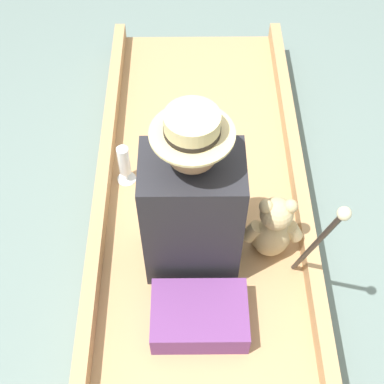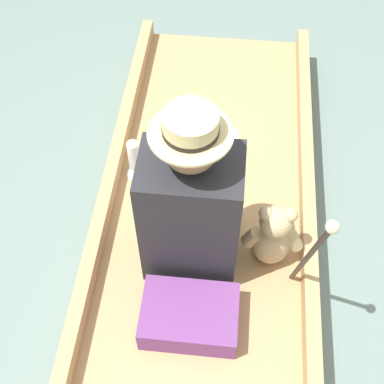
# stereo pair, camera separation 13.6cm
# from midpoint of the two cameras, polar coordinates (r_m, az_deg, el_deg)

# --- Properties ---
(ground_plane) EXTENTS (16.00, 16.00, 0.00)m
(ground_plane) POSITION_cam_midpoint_polar(r_m,az_deg,el_deg) (2.52, 2.48, -8.63)
(ground_plane) COLOR slate
(punt_boat) EXTENTS (1.00, 3.11, 0.24)m
(punt_boat) POSITION_cam_midpoint_polar(r_m,az_deg,el_deg) (2.45, 2.54, -7.72)
(punt_boat) COLOR tan
(punt_boat) RESTS_ON ground_plane
(seat_cushion) EXTENTS (0.38, 0.27, 0.13)m
(seat_cushion) POSITION_cam_midpoint_polar(r_m,az_deg,el_deg) (2.19, 1.55, -13.19)
(seat_cushion) COLOR #6B3875
(seat_cushion) RESTS_ON punt_boat
(seated_person) EXTENTS (0.39, 0.82, 0.88)m
(seated_person) POSITION_cam_midpoint_polar(r_m,az_deg,el_deg) (2.18, 1.90, -0.73)
(seated_person) COLOR white
(seated_person) RESTS_ON punt_boat
(teddy_bear) EXTENTS (0.26, 0.16, 0.38)m
(teddy_bear) POSITION_cam_midpoint_polar(r_m,az_deg,el_deg) (2.27, 10.33, -4.77)
(teddy_bear) COLOR tan
(teddy_bear) RESTS_ON punt_boat
(wine_glass) EXTENTS (0.09, 0.09, 0.22)m
(wine_glass) POSITION_cam_midpoint_polar(r_m,az_deg,el_deg) (2.56, -4.71, 3.66)
(wine_glass) COLOR silver
(wine_glass) RESTS_ON punt_boat
(walking_cane) EXTENTS (0.04, 0.28, 0.81)m
(walking_cane) POSITION_cam_midpoint_polar(r_m,az_deg,el_deg) (1.92, 14.69, -6.30)
(walking_cane) COLOR #2D2823
(walking_cane) RESTS_ON punt_boat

